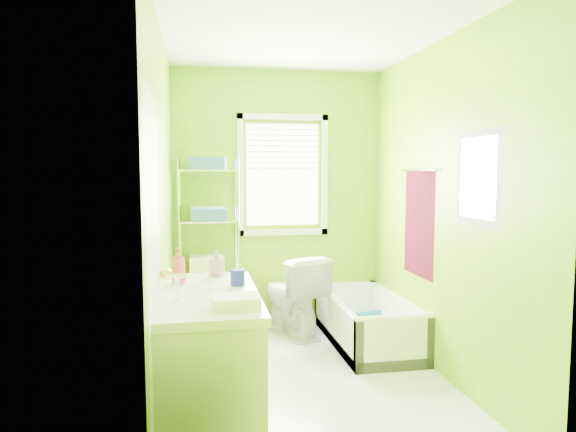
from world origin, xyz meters
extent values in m
plane|color=silver|center=(0.00, 0.00, 0.00)|extent=(2.90, 2.90, 0.00)
cube|color=#6E9F07|center=(0.00, 1.45, 1.30)|extent=(2.10, 0.04, 2.60)
cube|color=#6E9F07|center=(0.00, -1.45, 1.30)|extent=(2.10, 0.04, 2.60)
cube|color=#6E9F07|center=(-1.05, 0.00, 1.30)|extent=(0.04, 2.90, 2.60)
cube|color=#6E9F07|center=(1.05, 0.00, 1.30)|extent=(0.04, 2.90, 2.60)
cube|color=white|center=(0.00, 0.00, 2.60)|extent=(2.10, 2.90, 0.04)
cube|color=white|center=(0.05, 1.44, 1.55)|extent=(0.74, 0.01, 1.01)
cube|color=white|center=(0.05, 1.42, 0.97)|extent=(0.92, 0.05, 0.06)
cube|color=white|center=(0.05, 1.42, 2.13)|extent=(0.92, 0.05, 0.06)
cube|color=white|center=(-0.38, 1.42, 1.55)|extent=(0.06, 0.05, 1.22)
cube|color=white|center=(0.48, 1.42, 1.55)|extent=(0.06, 0.05, 1.22)
cube|color=white|center=(0.05, 1.42, 1.84)|extent=(0.72, 0.02, 0.50)
cube|color=white|center=(-1.04, -1.00, 1.00)|extent=(0.02, 0.80, 2.00)
sphere|color=gold|center=(-1.00, -0.67, 1.00)|extent=(0.07, 0.07, 0.07)
cube|color=#490816|center=(1.04, 0.35, 1.15)|extent=(0.02, 0.58, 0.90)
cylinder|color=silver|center=(1.02, 0.35, 1.60)|extent=(0.02, 0.62, 0.02)
cube|color=#CC5972|center=(1.04, -0.55, 1.55)|extent=(0.02, 0.54, 0.64)
cube|color=white|center=(1.03, -0.55, 1.55)|extent=(0.01, 0.44, 0.54)
cube|color=white|center=(0.72, 0.74, 0.05)|extent=(0.66, 1.41, 0.09)
cube|color=white|center=(0.42, 0.74, 0.21)|extent=(0.07, 1.41, 0.42)
cube|color=white|center=(1.02, 0.74, 0.21)|extent=(0.07, 1.41, 0.42)
cube|color=white|center=(0.72, 0.07, 0.21)|extent=(0.66, 0.07, 0.42)
cube|color=white|center=(0.72, 1.42, 0.21)|extent=(0.66, 0.07, 0.42)
cylinder|color=white|center=(0.72, 0.07, 0.42)|extent=(0.66, 0.07, 0.07)
cylinder|color=blue|center=(0.72, 0.45, 0.13)|extent=(0.35, 0.35, 0.06)
cylinder|color=#C9DE17|center=(0.72, 0.45, 0.18)|extent=(0.33, 0.33, 0.05)
cube|color=blue|center=(0.68, 0.57, 0.24)|extent=(0.25, 0.11, 0.23)
imported|color=white|center=(0.09, 1.11, 0.40)|extent=(0.68, 0.88, 0.80)
cube|color=silver|center=(-0.77, -0.68, 0.41)|extent=(0.57, 1.14, 0.83)
cube|color=silver|center=(-0.77, -0.68, 0.85)|extent=(0.60, 1.17, 0.05)
ellipsoid|color=white|center=(-0.75, -0.83, 0.85)|extent=(0.39, 0.51, 0.14)
cylinder|color=silver|center=(-0.93, -0.83, 0.95)|extent=(0.03, 0.03, 0.16)
cylinder|color=silver|center=(-0.93, -0.83, 1.02)|extent=(0.12, 0.02, 0.02)
imported|color=#EE4667|center=(-0.94, -0.40, 0.99)|extent=(0.11, 0.11, 0.23)
imported|color=#CB83B0|center=(-0.69, -0.20, 0.97)|extent=(0.11, 0.11, 0.18)
cylinder|color=#181DA2|center=(-0.57, -0.51, 0.93)|extent=(0.09, 0.09, 0.10)
cube|color=white|center=(-0.62, -1.03, 0.91)|extent=(0.25, 0.19, 0.06)
cylinder|color=silver|center=(-0.98, 1.08, 0.85)|extent=(0.02, 0.02, 1.70)
cylinder|color=silver|center=(-0.98, 1.41, 0.85)|extent=(0.02, 0.02, 1.70)
cylinder|color=silver|center=(-0.43, 1.08, 0.85)|extent=(0.02, 0.02, 1.70)
cylinder|color=silver|center=(-0.43, 1.41, 0.85)|extent=(0.02, 0.02, 1.70)
cube|color=silver|center=(-0.70, 1.25, 0.16)|extent=(0.57, 0.35, 0.02)
cube|color=silver|center=(-0.70, 1.25, 0.64)|extent=(0.57, 0.35, 0.02)
cube|color=silver|center=(-0.70, 1.25, 1.12)|extent=(0.57, 0.35, 0.02)
cube|color=silver|center=(-0.70, 1.25, 1.60)|extent=(0.57, 0.35, 0.02)
cube|color=#3264B6|center=(-0.72, 1.14, 1.66)|extent=(0.32, 0.21, 0.12)
cube|color=white|center=(-0.68, 1.37, 1.66)|extent=(0.32, 0.21, 0.12)
cube|color=#3264B6|center=(-0.70, 1.14, 1.18)|extent=(0.32, 0.21, 0.12)
cube|color=#ECEE91|center=(-0.71, 1.37, 1.18)|extent=(0.32, 0.21, 0.12)
cube|color=#ECEE91|center=(-0.73, 1.16, 0.71)|extent=(0.32, 0.21, 0.12)
cube|color=white|center=(-0.73, 1.39, 0.71)|extent=(0.32, 0.21, 0.12)
cube|color=pink|center=(-0.42, 1.25, 0.38)|extent=(0.03, 0.30, 0.53)
camera|label=1|loc=(-0.82, -3.70, 1.60)|focal=32.00mm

